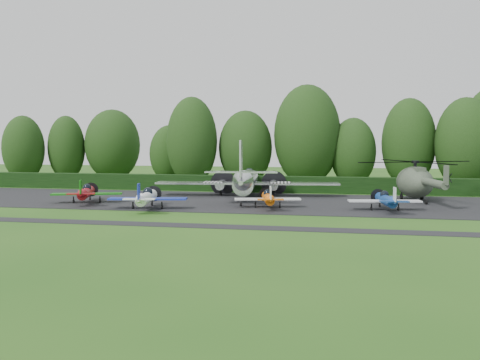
% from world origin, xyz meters
% --- Properties ---
extents(ground, '(160.00, 160.00, 0.00)m').
position_xyz_m(ground, '(0.00, 0.00, 0.00)').
color(ground, '#245317').
rests_on(ground, ground).
extents(apron, '(70.00, 18.00, 0.01)m').
position_xyz_m(apron, '(0.00, 10.00, 0.00)').
color(apron, black).
rests_on(apron, ground).
extents(taxiway_verge, '(70.00, 2.00, 0.00)m').
position_xyz_m(taxiway_verge, '(0.00, -6.00, 0.00)').
color(taxiway_verge, black).
rests_on(taxiway_verge, ground).
extents(hedgerow, '(90.00, 1.60, 2.00)m').
position_xyz_m(hedgerow, '(0.00, 21.00, 0.00)').
color(hedgerow, black).
rests_on(hedgerow, ground).
extents(transport_plane, '(21.10, 16.18, 6.76)m').
position_xyz_m(transport_plane, '(0.11, 14.08, 1.89)').
color(transport_plane, silver).
rests_on(transport_plane, ground).
extents(light_plane_red, '(7.12, 7.49, 2.74)m').
position_xyz_m(light_plane_red, '(-14.93, 5.42, 1.14)').
color(light_plane_red, maroon).
rests_on(light_plane_red, ground).
extents(light_plane_white, '(7.37, 7.75, 2.83)m').
position_xyz_m(light_plane_white, '(-7.07, 2.04, 1.18)').
color(light_plane_white, white).
rests_on(light_plane_white, ground).
extents(light_plane_orange, '(6.34, 6.67, 2.44)m').
position_xyz_m(light_plane_orange, '(3.91, 5.23, 1.01)').
color(light_plane_orange, orange).
rests_on(light_plane_orange, ground).
extents(light_plane_blue, '(6.64, 6.98, 2.55)m').
position_xyz_m(light_plane_blue, '(14.80, 5.40, 1.06)').
color(light_plane_blue, navy).
rests_on(light_plane_blue, ground).
extents(helicopter, '(13.39, 15.68, 4.31)m').
position_xyz_m(helicopter, '(18.43, 14.43, 2.32)').
color(helicopter, '#3B4837').
rests_on(helicopter, ground).
extents(tree_0, '(7.22, 7.22, 12.61)m').
position_xyz_m(tree_0, '(-10.40, 28.49, 6.29)').
color(tree_0, black).
rests_on(tree_0, ground).
extents(tree_1, '(6.41, 6.41, 10.28)m').
position_xyz_m(tree_1, '(-38.42, 30.55, 5.13)').
color(tree_1, black).
rests_on(tree_1, ground).
extents(tree_2, '(6.20, 6.20, 8.73)m').
position_xyz_m(tree_2, '(-15.22, 32.98, 4.35)').
color(tree_2, black).
rests_on(tree_2, ground).
extents(tree_3, '(9.43, 9.43, 14.30)m').
position_xyz_m(tree_3, '(5.71, 31.33, 7.14)').
color(tree_3, black).
rests_on(tree_3, ground).
extents(tree_5, '(5.77, 5.77, 10.33)m').
position_xyz_m(tree_5, '(-32.76, 33.59, 5.15)').
color(tree_5, black).
rests_on(tree_5, ground).
extents(tree_7, '(7.72, 7.72, 12.09)m').
position_xyz_m(tree_7, '(26.50, 29.67, 6.03)').
color(tree_7, black).
rests_on(tree_7, ground).
extents(tree_8, '(6.33, 6.33, 9.60)m').
position_xyz_m(tree_8, '(12.14, 31.50, 4.78)').
color(tree_8, black).
rests_on(tree_8, ground).
extents(tree_9, '(7.71, 7.71, 10.70)m').
position_xyz_m(tree_9, '(-3.03, 30.67, 5.34)').
color(tree_9, black).
rests_on(tree_9, ground).
extents(tree_10, '(7.27, 7.27, 12.23)m').
position_xyz_m(tree_10, '(19.61, 31.71, 6.10)').
color(tree_10, black).
rests_on(tree_10, ground).
extents(tree_11, '(8.80, 8.80, 11.35)m').
position_xyz_m(tree_11, '(-25.76, 35.60, 5.67)').
color(tree_11, black).
rests_on(tree_11, ground).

